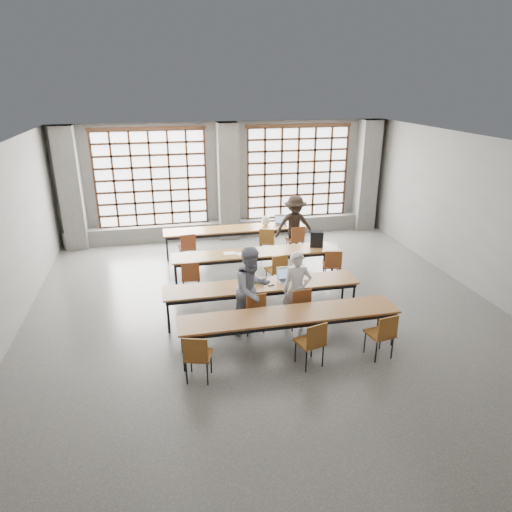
{
  "coord_description": "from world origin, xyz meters",
  "views": [
    {
      "loc": [
        -2.05,
        -8.28,
        4.64
      ],
      "look_at": [
        -0.18,
        0.4,
        1.2
      ],
      "focal_mm": 32.0,
      "sensor_mm": 36.0,
      "label": 1
    }
  ],
  "objects": [
    {
      "name": "chair_near_mid",
      "position": [
        0.29,
        -1.96,
        0.54
      ],
      "size": [
        0.52,
        0.52,
        0.88
      ],
      "color": "brown",
      "rests_on": "floor"
    },
    {
      "name": "paper_sheet_b",
      "position": [
        -0.2,
        1.81,
        0.73
      ],
      "size": [
        0.33,
        0.26,
        0.0
      ],
      "primitive_type": "cube",
      "rotation": [
        0.0,
        0.0,
        -0.18
      ],
      "color": "white",
      "rests_on": "desk_row_b"
    },
    {
      "name": "floor",
      "position": [
        0.0,
        0.0,
        0.0
      ],
      "size": [
        11.0,
        11.0,
        0.0
      ],
      "primitive_type": "plane",
      "color": "#474745",
      "rests_on": "ground"
    },
    {
      "name": "paper_sheet_c",
      "position": [
        0.2,
        1.86,
        0.73
      ],
      "size": [
        0.35,
        0.31,
        0.0
      ],
      "primitive_type": "cube",
      "rotation": [
        0.0,
        0.0,
        0.39
      ],
      "color": "white",
      "rests_on": "desk_row_b"
    },
    {
      "name": "chair_back_mid",
      "position": [
        0.74,
        3.21,
        0.54
      ],
      "size": [
        0.53,
        0.53,
        0.88
      ],
      "color": "brown",
      "rests_on": "floor"
    },
    {
      "name": "chair_near_right",
      "position": [
        1.58,
        -1.96,
        0.54
      ],
      "size": [
        0.48,
        0.49,
        0.88
      ],
      "color": "brown",
      "rests_on": "floor"
    },
    {
      "name": "chair_front_right",
      "position": [
        0.46,
        -0.64,
        0.54
      ],
      "size": [
        0.47,
        0.48,
        0.88
      ],
      "color": "brown",
      "rests_on": "floor"
    },
    {
      "name": "chair_mid_centre",
      "position": [
        0.52,
        1.23,
        0.54
      ],
      "size": [
        0.5,
        0.5,
        0.88
      ],
      "color": "brown",
      "rests_on": "floor"
    },
    {
      "name": "chair_mid_left",
      "position": [
        -1.5,
        1.23,
        0.54
      ],
      "size": [
        0.44,
        0.45,
        0.88
      ],
      "color": "brown",
      "rests_on": "floor"
    },
    {
      "name": "wall_front",
      "position": [
        0.0,
        -5.5,
        1.75
      ],
      "size": [
        10.0,
        0.0,
        10.0
      ],
      "primitive_type": "plane",
      "rotation": [
        -1.57,
        0.0,
        0.0
      ],
      "color": "#61615F",
      "rests_on": "floor"
    },
    {
      "name": "chair_mid_right",
      "position": [
        1.88,
        1.23,
        0.54
      ],
      "size": [
        0.51,
        0.51,
        0.88
      ],
      "color": "brown",
      "rests_on": "floor"
    },
    {
      "name": "mouse",
      "position": [
        0.8,
        -0.03,
        0.75
      ],
      "size": [
        0.11,
        0.09,
        0.04
      ],
      "primitive_type": "ellipsoid",
      "rotation": [
        0.0,
        0.0,
        0.35
      ],
      "color": "silver",
      "rests_on": "desk_row_c"
    },
    {
      "name": "desk_row_b",
      "position": [
        0.1,
        1.86,
        0.66
      ],
      "size": [
        4.0,
        0.7,
        0.73
      ],
      "color": "brown",
      "rests_on": "floor"
    },
    {
      "name": "ceiling",
      "position": [
        0.0,
        0.0,
        3.5
      ],
      "size": [
        11.0,
        11.0,
        0.0
      ],
      "primitive_type": "plane",
      "rotation": [
        3.14,
        0.0,
        0.0
      ],
      "color": "silver",
      "rests_on": "floor"
    },
    {
      "name": "student_male",
      "position": [
        0.45,
        -0.51,
        0.78
      ],
      "size": [
        0.63,
        0.48,
        1.56
      ],
      "primitive_type": "imported",
      "rotation": [
        0.0,
        0.0,
        -0.2
      ],
      "color": "silver",
      "rests_on": "floor"
    },
    {
      "name": "laptop_front",
      "position": [
        0.4,
        0.1,
        0.79
      ],
      "size": [
        0.37,
        0.31,
        0.26
      ],
      "color": "#ABAAAF",
      "rests_on": "desk_row_c"
    },
    {
      "name": "wall_back",
      "position": [
        0.0,
        5.5,
        1.75
      ],
      "size": [
        10.0,
        0.0,
        10.0
      ],
      "primitive_type": "plane",
      "rotation": [
        1.57,
        0.0,
        0.0
      ],
      "color": "#61615F",
      "rests_on": "floor"
    },
    {
      "name": "desk_row_d",
      "position": [
        0.07,
        -1.34,
        0.66
      ],
      "size": [
        4.0,
        0.7,
        0.73
      ],
      "color": "brown",
      "rests_on": "floor"
    },
    {
      "name": "wall_right",
      "position": [
        5.0,
        0.0,
        1.75
      ],
      "size": [
        0.0,
        11.0,
        11.0
      ],
      "primitive_type": "plane",
      "rotation": [
        1.57,
        0.0,
        -1.57
      ],
      "color": "#61615F",
      "rests_on": "floor"
    },
    {
      "name": "chair_back_left",
      "position": [
        -1.43,
        3.21,
        0.54
      ],
      "size": [
        0.47,
        0.47,
        0.88
      ],
      "color": "brown",
      "rests_on": "floor"
    },
    {
      "name": "green_box",
      "position": [
        -0.2,
        0.07,
        0.78
      ],
      "size": [
        0.26,
        0.19,
        0.09
      ],
      "primitive_type": "cube",
      "rotation": [
        0.0,
        0.0,
        -0.43
      ],
      "color": "#2C883A",
      "rests_on": "desk_row_c"
    },
    {
      "name": "red_pouch",
      "position": [
        -1.63,
        -1.89,
        0.5
      ],
      "size": [
        0.2,
        0.08,
        0.06
      ],
      "primitive_type": "cube",
      "rotation": [
        0.0,
        0.0,
        -0.01
      ],
      "color": "#A4141E",
      "rests_on": "chair_near_left"
    },
    {
      "name": "student_back",
      "position": [
        1.56,
        3.34,
        0.85
      ],
      "size": [
        1.13,
        0.69,
        1.69
      ],
      "primitive_type": "imported",
      "rotation": [
        0.0,
        0.0,
        -0.05
      ],
      "color": "black",
      "rests_on": "floor"
    },
    {
      "name": "chair_near_left",
      "position": [
        -1.66,
        -1.96,
        0.54
      ],
      "size": [
        0.52,
        0.53,
        0.88
      ],
      "color": "brown",
      "rests_on": "floor"
    },
    {
      "name": "chair_front_left",
      "position": [
        -0.44,
        -0.64,
        0.54
      ],
      "size": [
        0.47,
        0.47,
        0.88
      ],
      "color": "brown",
      "rests_on": "floor"
    },
    {
      "name": "backpack",
      "position": [
        1.7,
        1.91,
        0.93
      ],
      "size": [
        0.36,
        0.29,
        0.4
      ],
      "primitive_type": "cube",
      "rotation": [
        0.0,
        0.0,
        -0.3
      ],
      "color": "black",
      "rests_on": "desk_row_b"
    },
    {
      "name": "desk_row_a",
      "position": [
        -0.04,
        3.84,
        0.66
      ],
      "size": [
        4.0,
        0.7,
        0.73
      ],
      "color": "brown",
      "rests_on": "floor"
    },
    {
      "name": "plastic_bag",
      "position": [
        0.86,
        3.89,
        0.87
      ],
      "size": [
        0.26,
        0.21,
        0.29
      ],
      "primitive_type": "ellipsoid",
      "rotation": [
        0.0,
        0.0,
        -0.02
      ],
      "color": "white",
      "rests_on": "desk_row_a"
    },
    {
      "name": "window_right",
      "position": [
        2.25,
        5.42,
        1.9
      ],
      "size": [
        3.32,
        0.12,
        3.0
      ],
      "color": "white",
      "rests_on": "wall_back"
    },
    {
      "name": "column_mid",
      "position": [
        0.0,
        5.22,
        1.75
      ],
      "size": [
        0.6,
        0.55,
        3.5
      ],
      "primitive_type": "cube",
      "color": "#565654",
      "rests_on": "floor"
    },
    {
      "name": "laptop_back",
      "position": [
        1.33,
        3.95,
        0.79
      ],
      "size": [
        0.43,
        0.39,
        0.26
      ],
      "color": "#AFAFB4",
      "rests_on": "desk_row_a"
    },
    {
      "name": "column_left",
      "position": [
        -4.5,
        5.22,
        1.75
      ],
      "size": [
        0.6,
        0.55,
        3.5
      ],
      "primitive_type": "cube",
      "color": "#565654",
      "rests_on": "floor"
    },
    {
      "name": "desk_row_c",
      "position": [
        -0.15,
        -0.01,
        0.66
      ],
      "size": [
        4.0,
        0.7,
        0.73
      ],
      "color": "brown",
      "rests_on": "floor"
    },
    {
      "name": "window_left",
      "position": [
        -2.25,
        5.42,
        1.9
      ],
      "size": [
        3.32,
        0.12,
        3.0
      ],
      "color": "white",
      "rests_on": "wall_back"
    },
    {
      "name": "chair_back_right",
      "position": [
        1.57,
        3.21,
        0.54
      ],
      "size": [
        0.48,
        0.48,
        0.88
      ],
      "color": "brown",
      "rests_on": "floor"
    },
    {
      "name": "student_female",
      "position": [
        -0.45,
        -0.51,
        0.87
      ],
      "size": [
        1.05,
        0.97,
        1.74
      ],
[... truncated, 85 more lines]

